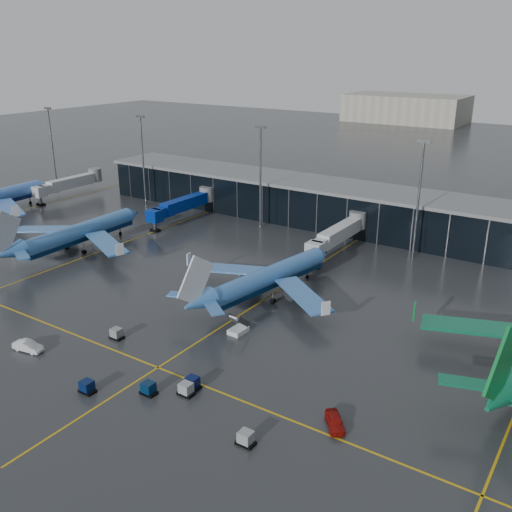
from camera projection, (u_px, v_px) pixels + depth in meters
The scene contains 11 objects.
ground at pixel (175, 313), 98.96m from camera, with size 600.00×600.00×0.00m, color #282B2D.
terminal_pier at pixel (335, 205), 145.50m from camera, with size 142.00×17.00×10.70m.
jet_bridges at pixel (182, 204), 149.16m from camera, with size 94.00×27.50×7.20m.
flood_masts at pixel (333, 184), 130.62m from camera, with size 203.00×0.50×25.50m.
taxi_lines at pixel (256, 305), 102.04m from camera, with size 220.00×120.00×0.02m.
airliner_arkefly at pixel (79, 222), 127.89m from camera, with size 36.51×41.58×12.78m, color #3C79C4, non-canonical shape.
airliner_klm_near at pixel (269, 265), 103.60m from camera, with size 34.48×39.27×12.07m, color #3B75C4, non-canonical shape.
baggage_carts at pixel (160, 384), 76.65m from camera, with size 33.78×14.24×1.70m.
mobile_airstair at pixel (238, 328), 91.75m from camera, with size 2.34×3.29×3.45m.
service_van_red at pixel (335, 421), 69.00m from camera, with size 1.88×4.67×1.59m, color #98100B.
service_van_white at pixel (28, 346), 86.30m from camera, with size 1.71×4.90×1.62m, color silver.
Camera 1 is at (61.36, -66.59, 43.48)m, focal length 40.00 mm.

